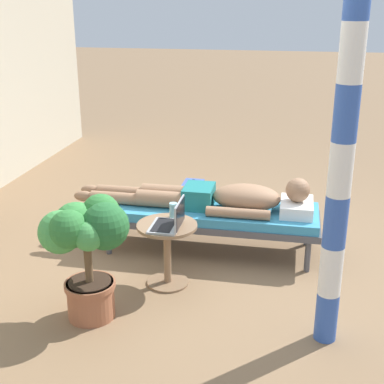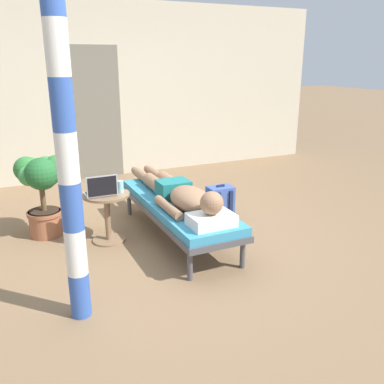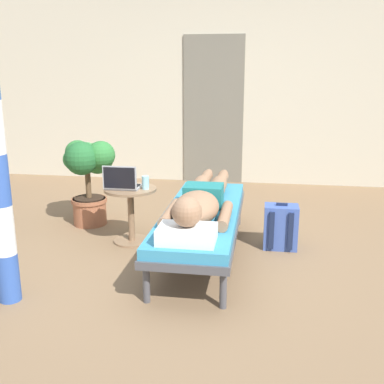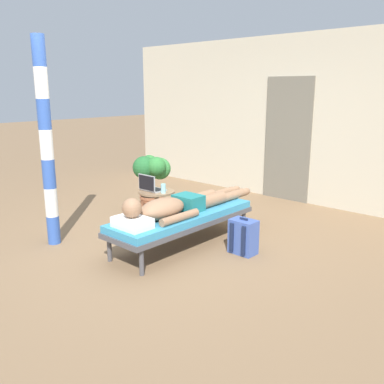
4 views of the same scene
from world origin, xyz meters
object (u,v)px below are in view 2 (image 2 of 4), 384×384
at_px(lounge_chair, 177,207).
at_px(potted_plant, 42,181).
at_px(drink_glass, 120,187).
at_px(side_table, 107,209).
at_px(laptop, 101,190).
at_px(porch_post, 67,157).
at_px(backpack, 220,203).
at_px(person_reclining, 181,194).

relative_size(lounge_chair, potted_plant, 2.20).
bearing_deg(drink_glass, side_table, 173.22).
height_order(side_table, laptop, laptop).
bearing_deg(porch_post, backpack, 34.32).
xyz_separation_m(lounge_chair, porch_post, (-1.22, -1.00, 0.87)).
bearing_deg(backpack, lounge_chair, -156.46).
height_order(side_table, potted_plant, potted_plant).
relative_size(laptop, backpack, 0.73).
height_order(side_table, porch_post, porch_post).
relative_size(potted_plant, porch_post, 0.37).
bearing_deg(potted_plant, porch_post, -88.71).
relative_size(person_reclining, backpack, 5.12).
height_order(drink_glass, backpack, drink_glass).
xyz_separation_m(laptop, potted_plant, (-0.51, 0.49, 0.03)).
xyz_separation_m(person_reclining, drink_glass, (-0.54, 0.30, 0.07)).
bearing_deg(person_reclining, backpack, 29.50).
bearing_deg(potted_plant, backpack, -10.95).
relative_size(lounge_chair, person_reclining, 0.91).
height_order(drink_glass, porch_post, porch_post).
xyz_separation_m(side_table, drink_glass, (0.15, -0.02, 0.23)).
height_order(person_reclining, potted_plant, potted_plant).
distance_m(backpack, porch_post, 2.52).
distance_m(laptop, backpack, 1.49).
height_order(lounge_chair, person_reclining, person_reclining).
height_order(person_reclining, drink_glass, person_reclining).
bearing_deg(person_reclining, porch_post, -143.22).
distance_m(lounge_chair, porch_post, 1.80).
bearing_deg(side_table, porch_post, -113.18).
bearing_deg(lounge_chair, drink_glass, 158.75).
relative_size(drink_glass, porch_post, 0.05).
bearing_deg(drink_glass, porch_post, -119.16).
xyz_separation_m(drink_glass, backpack, (1.22, 0.08, -0.39)).
height_order(lounge_chair, porch_post, porch_post).
bearing_deg(laptop, potted_plant, 135.71).
xyz_separation_m(laptop, backpack, (1.43, 0.12, -0.39)).
distance_m(person_reclining, drink_glass, 0.63).
distance_m(laptop, porch_post, 1.42).
distance_m(person_reclining, side_table, 0.78).
bearing_deg(backpack, laptop, -175.31).
relative_size(lounge_chair, backpack, 4.64).
bearing_deg(person_reclining, lounge_chair, 90.00).
xyz_separation_m(lounge_chair, person_reclining, (0.00, -0.09, 0.17)).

